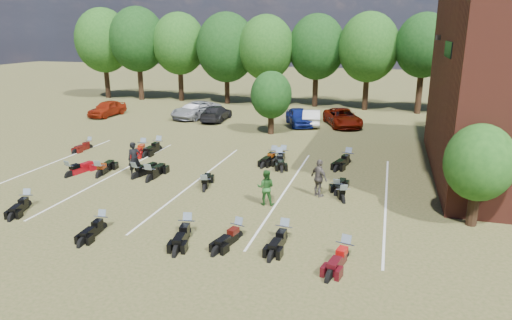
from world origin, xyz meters
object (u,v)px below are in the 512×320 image
at_px(car_0, 107,108).
at_px(person_grey, 319,178).
at_px(person_green, 266,187).
at_px(motorcycle_3, 188,235).
at_px(motorcycle_14, 90,148).
at_px(car_4, 299,117).
at_px(motorcycle_7, 70,177).
at_px(person_black, 134,159).

distance_m(car_0, person_grey, 27.69).
relative_size(person_green, motorcycle_3, 0.75).
relative_size(person_green, motorcycle_14, 0.85).
distance_m(car_4, person_green, 18.63).
xyz_separation_m(person_green, motorcycle_7, (-11.69, 1.00, -0.86)).
distance_m(person_black, motorcycle_14, 7.80).
distance_m(car_4, motorcycle_3, 22.63).
xyz_separation_m(car_4, motorcycle_7, (-9.66, -17.52, -0.74)).
bearing_deg(motorcycle_3, motorcycle_14, 129.11).
bearing_deg(motorcycle_7, person_green, -172.61).
height_order(motorcycle_3, motorcycle_14, motorcycle_3).
bearing_deg(car_4, person_grey, -99.15).
height_order(person_grey, motorcycle_3, person_grey).
height_order(motorcycle_3, motorcycle_7, motorcycle_7).
bearing_deg(car_0, car_4, 5.65).
bearing_deg(car_0, person_green, -37.79).
distance_m(person_black, person_green, 8.55).
height_order(car_4, motorcycle_7, car_4).
relative_size(car_0, motorcycle_14, 2.16).
xyz_separation_m(car_0, motorcycle_14, (5.85, -11.01, -0.74)).
relative_size(motorcycle_3, motorcycle_14, 1.14).
bearing_deg(person_grey, person_black, 38.96).
relative_size(motorcycle_3, motorcycle_7, 0.96).
xyz_separation_m(car_4, person_black, (-6.23, -16.30, 0.22)).
xyz_separation_m(person_grey, motorcycle_3, (-4.40, -5.89, -0.95)).
height_order(person_black, motorcycle_3, person_black).
distance_m(car_0, motorcycle_14, 12.49).
distance_m(car_4, person_black, 17.45).
height_order(person_green, motorcycle_14, person_green).
bearing_deg(person_grey, motorcycle_14, 24.82).
relative_size(car_0, person_black, 2.23).
relative_size(person_grey, motorcycle_14, 0.95).
bearing_deg(person_grey, car_4, -34.39).
xyz_separation_m(car_4, person_grey, (4.27, -16.73, 0.20)).
distance_m(car_0, car_4, 18.37).
bearing_deg(car_0, motorcycle_7, -59.31).
bearing_deg(motorcycle_14, person_green, -21.35).
bearing_deg(motorcycle_7, person_black, -148.12).
xyz_separation_m(person_black, motorcycle_7, (-3.43, -1.22, -0.97)).
bearing_deg(motorcycle_14, person_grey, -12.91).
xyz_separation_m(person_black, person_green, (8.26, -2.22, -0.11)).
distance_m(car_0, person_green, 27.04).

